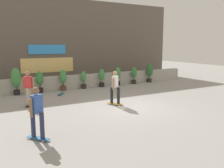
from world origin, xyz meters
TOP-DOWN VIEW (x-y plane):
  - ground_plane at (0.00, 0.00)m, footprint 48.00×48.00m
  - planter_wall at (0.00, 6.00)m, footprint 18.00×0.40m
  - building_backdrop at (-0.00, 10.00)m, footprint 20.00×2.08m
  - potted_plant_1 at (-4.22, 5.55)m, footprint 0.57×0.57m
  - potted_plant_2 at (-2.85, 5.55)m, footprint 0.44×0.44m
  - potted_plant_3 at (-1.35, 5.55)m, footprint 0.45×0.45m
  - potted_plant_4 at (0.07, 5.55)m, footprint 0.36×0.36m
  - potted_plant_5 at (1.46, 5.55)m, footprint 0.40×0.40m
  - potted_plant_6 at (2.78, 5.55)m, footprint 0.43×0.43m
  - potted_plant_7 at (4.22, 5.55)m, footprint 0.41×0.41m
  - potted_plant_8 at (5.71, 5.55)m, footprint 0.52×0.52m
  - skater_far_right at (-4.09, 2.53)m, footprint 0.52×0.81m
  - skater_by_wall_left at (-4.69, -2.05)m, footprint 0.63×0.77m
  - skater_far_left at (-0.34, 0.60)m, footprint 0.65×0.76m
  - skateboard_near_camera at (-1.89, 4.35)m, footprint 0.65×0.76m

SIDE VIEW (x-z plane):
  - ground_plane at x=0.00m, z-range 0.00..0.00m
  - skateboard_near_camera at x=-1.89m, z-range 0.02..0.10m
  - planter_wall at x=0.00m, z-range 0.00..0.90m
  - potted_plant_4 at x=0.07m, z-range 0.03..1.23m
  - potted_plant_5 at x=1.46m, z-range 0.06..1.34m
  - potted_plant_7 at x=4.22m, z-range 0.07..1.35m
  - potted_plant_6 at x=2.78m, z-range 0.08..1.41m
  - potted_plant_2 at x=-2.85m, z-range 0.09..1.43m
  - potted_plant_3 at x=-1.35m, z-range 0.09..1.46m
  - potted_plant_8 at x=5.71m, z-range 0.12..1.63m
  - skater_far_right at x=-4.09m, z-range 0.09..1.79m
  - skater_by_wall_left at x=-4.69m, z-range 0.09..1.79m
  - skater_far_left at x=-0.34m, z-range 0.09..1.79m
  - potted_plant_1 at x=-4.22m, z-range 0.14..1.76m
  - building_backdrop at x=0.00m, z-range 0.00..6.50m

